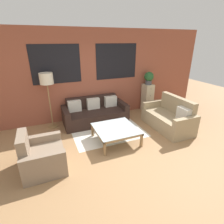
% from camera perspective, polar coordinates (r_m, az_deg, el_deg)
% --- Properties ---
extents(ground_plane, '(16.00, 16.00, 0.00)m').
position_cam_1_polar(ground_plane, '(4.12, 2.70, -14.08)').
color(ground_plane, '#9E754C').
extents(wall_back_brick, '(8.40, 0.09, 2.80)m').
position_cam_1_polar(wall_back_brick, '(5.70, -7.67, 11.74)').
color(wall_back_brick, brown).
rests_on(wall_back_brick, ground_plane).
extents(rug, '(2.01, 1.50, 0.00)m').
position_cam_1_polar(rug, '(5.11, -1.46, -6.15)').
color(rug, silver).
rests_on(rug, ground_plane).
extents(couch_dark, '(1.97, 0.88, 0.78)m').
position_cam_1_polar(couch_dark, '(5.58, -5.61, -0.47)').
color(couch_dark, black).
rests_on(couch_dark, ground_plane).
extents(settee_vintage, '(0.80, 1.58, 0.92)m').
position_cam_1_polar(settee_vintage, '(5.44, 18.09, -1.88)').
color(settee_vintage, tan).
rests_on(settee_vintage, ground_plane).
extents(armchair_corner, '(0.80, 0.90, 0.84)m').
position_cam_1_polar(armchair_corner, '(3.89, -21.96, -13.36)').
color(armchair_corner, '#84705B').
rests_on(armchair_corner, ground_plane).
extents(coffee_table, '(1.03, 1.03, 0.38)m').
position_cam_1_polar(coffee_table, '(4.48, 1.21, -5.79)').
color(coffee_table, silver).
rests_on(coffee_table, ground_plane).
extents(floor_lamp, '(0.37, 0.37, 1.63)m').
position_cam_1_polar(floor_lamp, '(5.20, -20.56, 9.43)').
color(floor_lamp, olive).
rests_on(floor_lamp, ground_plane).
extents(drawer_cabinet, '(0.33, 0.38, 0.99)m').
position_cam_1_polar(drawer_cabinet, '(6.55, 11.45, 4.65)').
color(drawer_cabinet, '#C6B793').
rests_on(drawer_cabinet, ground_plane).
extents(potted_plant, '(0.33, 0.33, 0.44)m').
position_cam_1_polar(potted_plant, '(6.37, 11.96, 10.96)').
color(potted_plant, '#47474C').
rests_on(potted_plant, drawer_cabinet).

